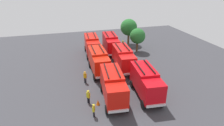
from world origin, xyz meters
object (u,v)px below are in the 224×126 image
(firefighter_2, at_px, (139,69))
(traffic_cone_1, at_px, (120,87))
(traffic_cone_0, at_px, (98,102))
(fire_truck_1, at_px, (99,60))
(fire_truck_2, at_px, (113,85))
(firefighter_3, at_px, (94,110))
(fire_truck_4, at_px, (123,58))
(tree_1, at_px, (138,36))
(fire_truck_3, at_px, (111,43))
(fire_truck_5, at_px, (146,81))
(tree_0, at_px, (129,27))
(firefighter_1, at_px, (88,96))
(firefighter_0, at_px, (123,44))
(fire_truck_0, at_px, (92,44))
(firefighter_4, at_px, (85,77))

(firefighter_2, relative_size, traffic_cone_1, 2.92)
(traffic_cone_0, bearing_deg, fire_truck_1, 167.08)
(fire_truck_2, relative_size, firefighter_3, 4.53)
(fire_truck_4, bearing_deg, tree_1, 146.86)
(fire_truck_3, xyz_separation_m, fire_truck_5, (16.75, 0.22, 0.00))
(firefighter_2, bearing_deg, fire_truck_5, 80.47)
(tree_0, distance_m, tree_1, 5.20)
(fire_truck_5, bearing_deg, firefighter_1, -87.31)
(fire_truck_4, relative_size, firefighter_0, 4.11)
(fire_truck_5, xyz_separation_m, traffic_cone_1, (-2.57, -2.68, -1.86))
(firefighter_3, bearing_deg, traffic_cone_1, -111.19)
(fire_truck_3, bearing_deg, firefighter_3, -16.21)
(fire_truck_4, height_order, firefighter_0, fire_truck_4)
(firefighter_3, distance_m, tree_0, 26.93)
(fire_truck_0, relative_size, firefighter_0, 4.11)
(fire_truck_1, relative_size, firefighter_4, 3.98)
(firefighter_3, xyz_separation_m, tree_1, (-18.34, 12.84, 2.46))
(fire_truck_5, distance_m, traffic_cone_0, 6.82)
(fire_truck_4, relative_size, tree_1, 1.46)
(tree_0, bearing_deg, fire_truck_5, -14.11)
(fire_truck_0, xyz_separation_m, firefighter_2, (10.76, 5.89, -1.18))
(fire_truck_0, height_order, firefighter_1, fire_truck_0)
(fire_truck_2, distance_m, tree_0, 23.12)
(traffic_cone_0, bearing_deg, tree_0, 151.03)
(fire_truck_4, xyz_separation_m, traffic_cone_1, (5.82, -2.39, -1.86))
(traffic_cone_1, bearing_deg, firefighter_0, 160.23)
(fire_truck_0, height_order, tree_0, tree_0)
(fire_truck_4, relative_size, firefighter_1, 4.07)
(firefighter_3, relative_size, tree_0, 0.27)
(fire_truck_0, xyz_separation_m, tree_1, (0.86, 9.53, 1.22))
(fire_truck_5, height_order, firefighter_3, fire_truck_5)
(fire_truck_0, height_order, firefighter_4, fire_truck_0)
(firefighter_4, bearing_deg, fire_truck_0, 27.59)
(fire_truck_2, distance_m, firefighter_4, 6.13)
(fire_truck_0, xyz_separation_m, fire_truck_5, (16.81, 4.16, 0.00))
(fire_truck_4, relative_size, traffic_cone_0, 10.48)
(tree_1, height_order, traffic_cone_0, tree_1)
(fire_truck_5, bearing_deg, firefighter_4, -122.11)
(firefighter_4, distance_m, tree_0, 20.23)
(fire_truck_5, bearing_deg, traffic_cone_1, -128.52)
(fire_truck_0, distance_m, fire_truck_3, 3.94)
(fire_truck_3, xyz_separation_m, firefighter_4, (11.19, -7.06, -1.12))
(fire_truck_5, bearing_deg, traffic_cone_0, -81.76)
(fire_truck_5, bearing_deg, tree_0, 171.16)
(fire_truck_2, distance_m, firefighter_1, 3.39)
(fire_truck_5, height_order, tree_0, tree_0)
(fire_truck_3, height_order, tree_1, tree_1)
(fire_truck_1, bearing_deg, firefighter_3, -13.90)
(tree_1, bearing_deg, fire_truck_1, -53.09)
(fire_truck_0, xyz_separation_m, firefighter_0, (-1.90, 7.28, -1.14))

